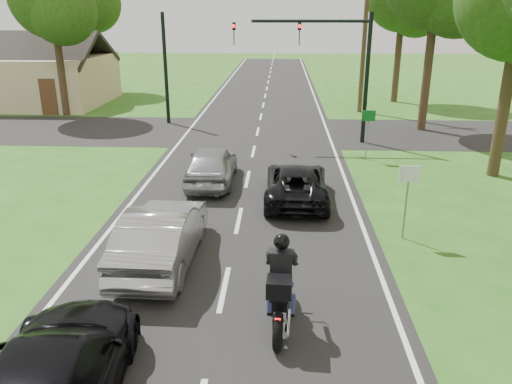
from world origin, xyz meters
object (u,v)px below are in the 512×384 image
Objects in this scene: dark_car_behind at (51,381)px; silver_sedan at (162,235)px; silver_suv at (212,164)px; sign_green at (368,123)px; utility_pole_far at (365,28)px; dark_suv at (297,183)px; sign_white at (408,185)px; traffic_signal at (328,55)px; motorcycle_rider at (281,291)px.

silver_sedan is at bearing -100.89° from dark_car_behind.
sign_green reaches higher than silver_suv.
silver_suv is at bearing -92.92° from silver_sedan.
dark_car_behind is 0.49× the size of utility_pole_far.
silver_sedan is 1.09× the size of silver_suv.
dark_suv is 5.77m from silver_sedan.
sign_white is 8.00m from sign_green.
sign_white is (1.36, -11.02, -2.54)m from traffic_signal.
dark_car_behind is at bearing -134.56° from sign_white.
silver_suv is 16.89m from utility_pole_far.
sign_green is (0.20, 8.00, 0.00)m from sign_white.
dark_car_behind is at bearing -139.22° from motorcycle_rider.
utility_pole_far is at bearing -110.06° from silver_sedan.
motorcycle_rider is 1.10× the size of sign_white.
traffic_signal is at bearing -109.68° from utility_pole_far.
utility_pole_far reaches higher than sign_green.
motorcycle_rider reaches higher than silver_sedan.
motorcycle_rider is at bearing 106.12° from silver_suv.
utility_pole_far is (2.86, 8.00, 0.95)m from traffic_signal.
silver_suv is at bearing 109.40° from motorcycle_rider.
utility_pole_far is (7.49, 14.50, 4.37)m from silver_suv.
motorcycle_rider reaches higher than silver_suv.
utility_pole_far reaches higher than silver_sedan.
dark_car_behind is at bearing 68.87° from dark_suv.
dark_suv is 1.06× the size of silver_suv.
sign_white reaches higher than silver_suv.
traffic_signal reaches higher than sign_green.
silver_suv is 8.68m from traffic_signal.
motorcycle_rider is 0.53× the size of dark_suv.
silver_sedan is 14.12m from traffic_signal.
traffic_signal is (5.51, 17.99, 3.41)m from dark_car_behind.
motorcycle_rider is 4.37m from dark_car_behind.
dark_suv is 2.06× the size of sign_green.
sign_green is (6.59, 9.74, 0.84)m from silver_sedan.
sign_green is at bearing -120.90° from dark_car_behind.
dark_suv is 4.20m from sign_white.
utility_pole_far reaches higher than traffic_signal.
dark_suv is 6.08m from sign_green.
dark_suv is at bearing -117.52° from dark_car_behind.
silver_suv is 0.65× the size of traffic_signal.
sign_white is (6.87, 6.98, 0.87)m from dark_car_behind.
utility_pole_far is (7.89, 20.76, 4.32)m from silver_sedan.
dark_car_behind is at bearing -107.02° from traffic_signal.
traffic_signal reaches higher than motorcycle_rider.
silver_sedan is (-3.47, -4.61, 0.14)m from dark_suv.
motorcycle_rider is 9.20m from silver_suv.
utility_pole_far is at bearing 70.32° from traffic_signal.
motorcycle_rider is at bearing 86.79° from dark_suv.
utility_pole_far is at bearing -104.52° from dark_suv.
traffic_signal is (2.05, 15.32, 3.35)m from motorcycle_rider.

